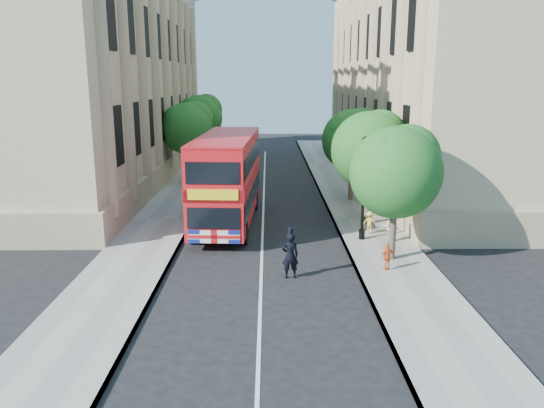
{
  "coord_description": "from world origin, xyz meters",
  "views": [
    {
      "loc": [
        0.28,
        -19.48,
        7.95
      ],
      "look_at": [
        0.48,
        4.46,
        2.3
      ],
      "focal_mm": 35.0,
      "sensor_mm": 36.0,
      "label": 1
    }
  ],
  "objects_px": {
    "lamp_post": "(363,192)",
    "woman_pedestrian": "(389,226)",
    "police_constable": "(290,256)",
    "double_decker_bus": "(227,177)",
    "box_van": "(226,180)"
  },
  "relations": [
    {
      "from": "double_decker_bus",
      "to": "woman_pedestrian",
      "type": "distance_m",
      "value": 9.17
    },
    {
      "from": "police_constable",
      "to": "woman_pedestrian",
      "type": "height_order",
      "value": "police_constable"
    },
    {
      "from": "lamp_post",
      "to": "double_decker_bus",
      "type": "bearing_deg",
      "value": 154.31
    },
    {
      "from": "double_decker_bus",
      "to": "police_constable",
      "type": "bearing_deg",
      "value": -66.45
    },
    {
      "from": "box_van",
      "to": "police_constable",
      "type": "relative_size",
      "value": 2.38
    },
    {
      "from": "lamp_post",
      "to": "woman_pedestrian",
      "type": "relative_size",
      "value": 3.43
    },
    {
      "from": "lamp_post",
      "to": "box_van",
      "type": "relative_size",
      "value": 1.14
    },
    {
      "from": "police_constable",
      "to": "box_van",
      "type": "bearing_deg",
      "value": -83.68
    },
    {
      "from": "lamp_post",
      "to": "woman_pedestrian",
      "type": "height_order",
      "value": "lamp_post"
    },
    {
      "from": "lamp_post",
      "to": "double_decker_bus",
      "type": "relative_size",
      "value": 0.48
    },
    {
      "from": "lamp_post",
      "to": "police_constable",
      "type": "xyz_separation_m",
      "value": [
        -3.81,
        -5.0,
        -1.56
      ]
    },
    {
      "from": "double_decker_bus",
      "to": "police_constable",
      "type": "height_order",
      "value": "double_decker_bus"
    },
    {
      "from": "police_constable",
      "to": "woman_pedestrian",
      "type": "xyz_separation_m",
      "value": [
        5.06,
        4.66,
        -0.08
      ]
    },
    {
      "from": "lamp_post",
      "to": "police_constable",
      "type": "distance_m",
      "value": 6.48
    },
    {
      "from": "double_decker_bus",
      "to": "police_constable",
      "type": "distance_m",
      "value": 9.08
    }
  ]
}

